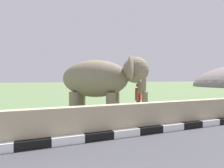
% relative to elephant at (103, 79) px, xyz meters
% --- Properties ---
extents(striped_curb, '(16.20, 0.20, 0.24)m').
position_rel_elephant_xyz_m(striped_curb, '(-3.43, -2.91, -1.69)').
color(striped_curb, white).
rests_on(striped_curb, ground_plane).
extents(barrier_parapet, '(28.00, 0.36, 1.00)m').
position_rel_elephant_xyz_m(barrier_parapet, '(-1.08, -2.61, -1.31)').
color(barrier_parapet, tan).
rests_on(barrier_parapet, ground_plane).
extents(elephant, '(3.95, 3.59, 2.80)m').
position_rel_elephant_xyz_m(elephant, '(0.00, 0.00, 0.00)').
color(elephant, gray).
rests_on(elephant, ground_plane).
extents(person_handler, '(0.49, 0.56, 1.66)m').
position_rel_elephant_xyz_m(person_handler, '(1.64, -0.42, -0.88)').
color(person_handler, navy).
rests_on(person_handler, ground_plane).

